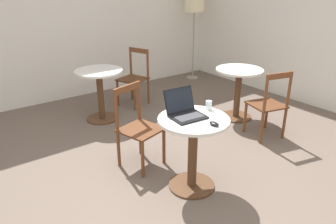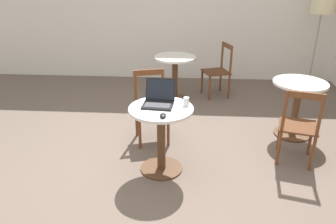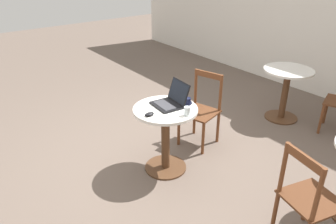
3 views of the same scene
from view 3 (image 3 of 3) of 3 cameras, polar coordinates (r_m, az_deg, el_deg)
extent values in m
plane|color=#66564C|center=(3.84, -1.80, -8.16)|extent=(16.00, 16.00, 0.00)
cube|color=white|center=(5.74, 26.23, 15.53)|extent=(9.40, 0.06, 2.70)
cylinder|color=#51331E|center=(3.69, -0.42, -9.55)|extent=(0.46, 0.46, 0.02)
cylinder|color=#51331E|center=(3.49, -0.44, -4.86)|extent=(0.09, 0.09, 0.69)
cylinder|color=silver|center=(3.32, -0.46, 0.43)|extent=(0.66, 0.66, 0.03)
cylinder|color=#51331E|center=(5.00, 19.04, -0.85)|extent=(0.46, 0.46, 0.02)
cylinder|color=#51331E|center=(4.86, 19.65, 2.86)|extent=(0.09, 0.09, 0.69)
cylinder|color=silver|center=(4.74, 20.30, 6.83)|extent=(0.66, 0.66, 0.03)
cylinder|color=brown|center=(3.84, 6.13, -4.61)|extent=(0.04, 0.04, 0.42)
cylinder|color=brown|center=(4.00, 1.88, -3.08)|extent=(0.04, 0.04, 0.42)
cylinder|color=brown|center=(4.10, 8.69, -2.59)|extent=(0.04, 0.04, 0.42)
cylinder|color=brown|center=(4.26, 4.62, -1.24)|extent=(0.04, 0.04, 0.42)
cube|color=#562F1A|center=(3.94, 5.46, -0.06)|extent=(0.49, 0.49, 0.02)
cylinder|color=brown|center=(3.91, 9.14, 3.25)|extent=(0.04, 0.04, 0.45)
cylinder|color=brown|center=(4.07, 4.85, 4.45)|extent=(0.04, 0.04, 0.45)
cube|color=brown|center=(3.92, 7.10, 6.45)|extent=(0.37, 0.12, 0.07)
cylinder|color=brown|center=(3.20, 23.06, -14.08)|extent=(0.04, 0.04, 0.42)
cylinder|color=brown|center=(3.00, 18.13, -16.25)|extent=(0.04, 0.04, 0.42)
cube|color=#562F1A|center=(2.87, 23.74, -13.77)|extent=(0.49, 0.49, 0.02)
cylinder|color=brown|center=(2.72, 19.46, -9.12)|extent=(0.04, 0.04, 0.45)
cylinder|color=brown|center=(2.54, 24.67, -13.07)|extent=(0.04, 0.04, 0.45)
cube|color=brown|center=(2.52, 22.69, -7.56)|extent=(0.37, 0.12, 0.07)
cylinder|color=brown|center=(4.68, 25.11, -1.14)|extent=(0.04, 0.04, 0.42)
cylinder|color=brown|center=(5.00, 25.84, 0.41)|extent=(0.04, 0.04, 0.42)
cube|color=black|center=(3.36, -0.31, 1.18)|extent=(0.33, 0.26, 0.02)
cube|color=#38383D|center=(3.34, -0.61, 1.26)|extent=(0.27, 0.15, 0.00)
cube|color=black|center=(3.39, 1.88, 3.57)|extent=(0.31, 0.11, 0.22)
cube|color=black|center=(3.38, 1.81, 3.58)|extent=(0.29, 0.09, 0.20)
ellipsoid|color=black|center=(3.17, -3.26, -0.38)|extent=(0.06, 0.10, 0.03)
cylinder|color=#141938|center=(3.38, 3.38, 1.86)|extent=(0.07, 0.07, 0.08)
torus|color=#141938|center=(3.35, 3.92, 1.64)|extent=(0.05, 0.01, 0.05)
cylinder|color=silver|center=(3.16, 3.35, 0.16)|extent=(0.06, 0.06, 0.09)
camera|label=1|loc=(4.23, -42.87, 16.46)|focal=35.00mm
camera|label=2|loc=(2.45, -68.56, 7.01)|focal=35.00mm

